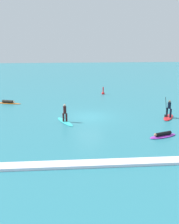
# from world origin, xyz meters

# --- Properties ---
(ground_plane) EXTENTS (120.00, 120.00, 0.00)m
(ground_plane) POSITION_xyz_m (0.00, 0.00, 0.00)
(ground_plane) COLOR teal
(ground_plane) RESTS_ON ground
(surfer_on_purple_board) EXTENTS (2.56, 1.53, 0.39)m
(surfer_on_purple_board) POSITION_xyz_m (5.34, -5.98, 0.13)
(surfer_on_purple_board) COLOR purple
(surfer_on_purple_board) RESTS_ON ground_plane
(surfer_on_teal_board) EXTENTS (1.89, 3.15, 1.73)m
(surfer_on_teal_board) POSITION_xyz_m (-2.40, -1.51, 0.40)
(surfer_on_teal_board) COLOR #33C6CC
(surfer_on_teal_board) RESTS_ON ground_plane
(surfer_on_red_board) EXTENTS (1.98, 2.58, 2.08)m
(surfer_on_red_board) POSITION_xyz_m (7.66, -0.95, 0.40)
(surfer_on_red_board) COLOR red
(surfer_on_red_board) RESTS_ON ground_plane
(surfer_on_orange_board) EXTENTS (3.30, 1.46, 0.43)m
(surfer_on_orange_board) POSITION_xyz_m (-9.21, 6.34, 0.16)
(surfer_on_orange_board) COLOR orange
(surfer_on_orange_board) RESTS_ON ground_plane
(marker_buoy) EXTENTS (0.43, 0.43, 1.12)m
(marker_buoy) POSITION_xyz_m (2.77, 10.85, 0.20)
(marker_buoy) COLOR red
(marker_buoy) RESTS_ON ground_plane
(wave_crest) EXTENTS (15.73, 0.90, 0.18)m
(wave_crest) POSITION_xyz_m (0.00, -10.41, 0.09)
(wave_crest) COLOR white
(wave_crest) RESTS_ON ground_plane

